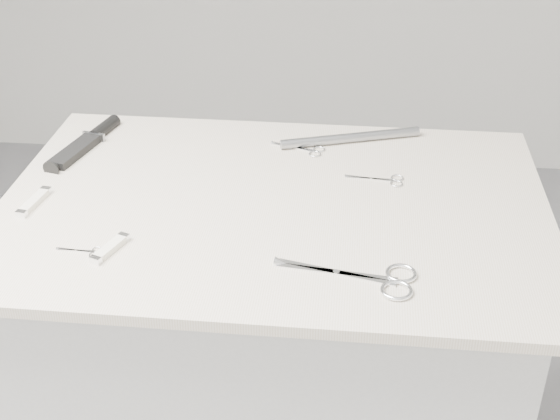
# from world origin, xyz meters

# --- Properties ---
(plinth) EXTENTS (0.90, 0.60, 0.90)m
(plinth) POSITION_xyz_m (0.00, 0.00, 0.45)
(plinth) COLOR #B6B6B4
(plinth) RESTS_ON ground
(display_board) EXTENTS (1.00, 0.70, 0.02)m
(display_board) POSITION_xyz_m (0.00, 0.00, 0.91)
(display_board) COLOR beige
(display_board) RESTS_ON plinth
(large_shears) EXTENTS (0.22, 0.10, 0.01)m
(large_shears) POSITION_xyz_m (0.19, -0.22, 0.92)
(large_shears) COLOR white
(large_shears) RESTS_ON display_board
(embroidery_scissors_a) EXTENTS (0.11, 0.05, 0.00)m
(embroidery_scissors_a) POSITION_xyz_m (0.20, 0.11, 0.92)
(embroidery_scissors_a) COLOR white
(embroidery_scissors_a) RESTS_ON display_board
(embroidery_scissors_b) EXTENTS (0.11, 0.06, 0.00)m
(embroidery_scissors_b) POSITION_xyz_m (0.04, 0.22, 0.92)
(embroidery_scissors_b) COLOR white
(embroidery_scissors_b) RESTS_ON display_board
(tiny_scissors) EXTENTS (0.07, 0.03, 0.00)m
(tiny_scissors) POSITION_xyz_m (-0.29, -0.19, 0.92)
(tiny_scissors) COLOR white
(tiny_scissors) RESTS_ON display_board
(sheathed_knife) EXTENTS (0.09, 0.23, 0.03)m
(sheathed_knife) POSITION_xyz_m (-0.41, 0.20, 0.93)
(sheathed_knife) COLOR black
(sheathed_knife) RESTS_ON display_board
(pocket_knife_a) EXTENTS (0.03, 0.10, 0.01)m
(pocket_knife_a) POSITION_xyz_m (-0.43, -0.05, 0.93)
(pocket_knife_a) COLOR white
(pocket_knife_a) RESTS_ON display_board
(pocket_knife_b) EXTENTS (0.05, 0.09, 0.01)m
(pocket_knife_b) POSITION_xyz_m (-0.25, -0.19, 0.93)
(pocket_knife_b) COLOR white
(pocket_knife_b) RESTS_ON display_board
(metal_rail) EXTENTS (0.29, 0.12, 0.02)m
(metal_rail) POSITION_xyz_m (0.13, 0.27, 0.93)
(metal_rail) COLOR gray
(metal_rail) RESTS_ON display_board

